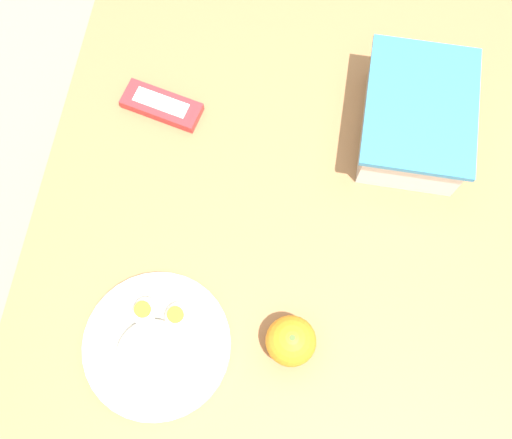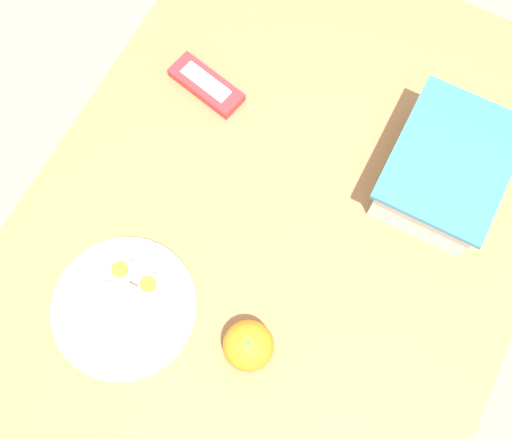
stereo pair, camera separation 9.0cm
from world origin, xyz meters
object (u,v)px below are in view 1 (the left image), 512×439
orange_fruit (291,341)px  candy_bar (162,105)px  food_container (414,120)px  rice_plate (156,346)px

orange_fruit → candy_bar: size_ratio=0.52×
orange_fruit → candy_bar: (-0.35, -0.26, -0.03)m
food_container → rice_plate: food_container is taller
rice_plate → candy_bar: bearing=-169.1°
food_container → rice_plate: 0.53m
food_container → candy_bar: food_container is taller
rice_plate → food_container: bearing=140.8°
food_container → candy_bar: 0.41m
rice_plate → candy_bar: 0.39m
candy_bar → food_container: bearing=93.0°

